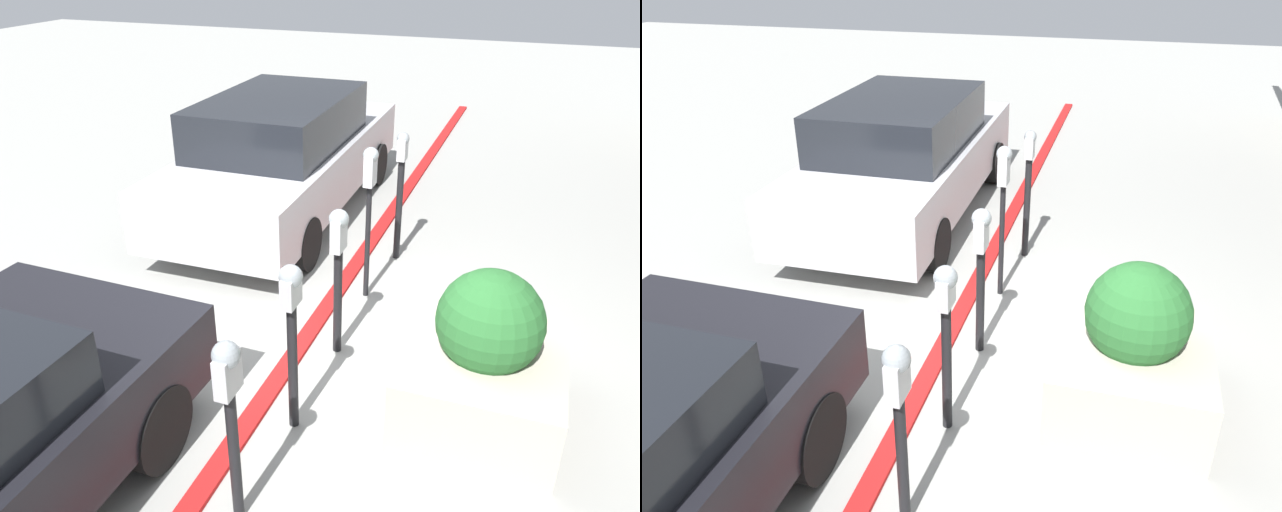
% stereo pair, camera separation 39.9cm
% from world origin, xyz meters
% --- Properties ---
extents(ground_plane, '(40.00, 40.00, 0.00)m').
position_xyz_m(ground_plane, '(0.00, 0.00, 0.00)').
color(ground_plane, '#999993').
extents(curb_strip, '(19.00, 0.16, 0.04)m').
position_xyz_m(curb_strip, '(0.00, 0.08, 0.02)').
color(curb_strip, red).
rests_on(curb_strip, ground_plane).
extents(parking_meter_nearest, '(0.20, 0.17, 1.36)m').
position_xyz_m(parking_meter_nearest, '(-1.97, -0.24, 0.96)').
color(parking_meter_nearest, black).
rests_on(parking_meter_nearest, ground_plane).
extents(parking_meter_second, '(0.20, 0.17, 1.39)m').
position_xyz_m(parking_meter_second, '(-1.05, -0.25, 0.96)').
color(parking_meter_second, black).
rests_on(parking_meter_second, ground_plane).
extents(parking_meter_middle, '(0.20, 0.17, 1.38)m').
position_xyz_m(parking_meter_middle, '(-0.02, -0.25, 0.95)').
color(parking_meter_middle, black).
rests_on(parking_meter_middle, ground_plane).
extents(parking_meter_fourth, '(0.18, 0.15, 1.60)m').
position_xyz_m(parking_meter_fourth, '(1.02, -0.21, 1.19)').
color(parking_meter_fourth, black).
rests_on(parking_meter_fourth, ground_plane).
extents(parking_meter_farthest, '(0.16, 0.14, 1.50)m').
position_xyz_m(parking_meter_farthest, '(1.97, -0.30, 0.96)').
color(parking_meter_farthest, black).
rests_on(parking_meter_farthest, ground_plane).
extents(planter_box, '(1.33, 1.18, 1.24)m').
position_xyz_m(planter_box, '(-0.42, -1.56, 0.49)').
color(planter_box, '#B2A899').
rests_on(planter_box, ground_plane).
extents(parked_car_middle, '(4.74, 1.86, 1.61)m').
position_xyz_m(parked_car_middle, '(2.76, 1.44, 0.82)').
color(parked_car_middle, '#B7B7BC').
rests_on(parked_car_middle, ground_plane).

